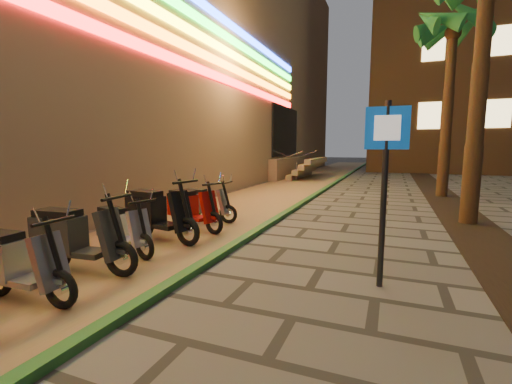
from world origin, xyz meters
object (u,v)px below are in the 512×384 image
at_px(pedestrian_sign, 385,169).
at_px(scooter_6, 74,237).
at_px(scooter_10, 203,203).
at_px(scooter_7, 120,228).
at_px(scooter_8, 155,213).
at_px(scooter_5, 13,263).
at_px(scooter_9, 190,208).

height_order(pedestrian_sign, scooter_6, pedestrian_sign).
relative_size(scooter_6, scooter_10, 1.17).
bearing_deg(scooter_7, scooter_6, -72.66).
bearing_deg(scooter_7, scooter_8, 102.54).
distance_m(scooter_5, scooter_7, 2.00).
xyz_separation_m(pedestrian_sign, scooter_7, (-4.36, -0.12, -1.15)).
height_order(scooter_6, scooter_9, scooter_6).
relative_size(scooter_5, scooter_6, 0.89).
height_order(scooter_6, scooter_7, scooter_6).
height_order(pedestrian_sign, scooter_9, pedestrian_sign).
bearing_deg(scooter_5, scooter_10, 89.04).
relative_size(scooter_5, scooter_7, 1.06).
bearing_deg(scooter_5, scooter_7, 92.66).
distance_m(scooter_5, scooter_8, 2.92).
bearing_deg(scooter_6, scooter_7, 86.55).
xyz_separation_m(scooter_6, scooter_9, (0.15, 2.95, -0.04)).
height_order(pedestrian_sign, scooter_7, pedestrian_sign).
relative_size(scooter_5, scooter_9, 0.96).
height_order(scooter_5, scooter_8, scooter_8).
relative_size(scooter_8, scooter_9, 1.14).
bearing_deg(scooter_6, scooter_8, 84.24).
height_order(scooter_7, scooter_8, scooter_8).
bearing_deg(scooter_5, scooter_9, 87.08).
xyz_separation_m(scooter_6, scooter_10, (-0.01, 3.81, -0.07)).
distance_m(scooter_8, scooter_9, 1.04).
bearing_deg(scooter_7, scooter_9, 99.32).
height_order(pedestrian_sign, scooter_5, pedestrian_sign).
bearing_deg(pedestrian_sign, scooter_7, 177.86).
distance_m(scooter_9, scooter_10, 0.87).
xyz_separation_m(pedestrian_sign, scooter_8, (-4.32, 0.81, -1.04)).
distance_m(scooter_7, scooter_10, 2.81).
height_order(scooter_6, scooter_10, scooter_6).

